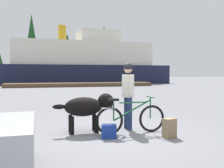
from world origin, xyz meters
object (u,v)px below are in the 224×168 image
(sailboat_moored, at_px, (0,80))
(dog, at_px, (88,106))
(backpack, at_px, (169,128))
(person_cyclist, at_px, (128,89))
(bicycle, at_px, (131,118))
(handbag_pannier, at_px, (109,131))
(ferry_boat, at_px, (83,64))

(sailboat_moored, bearing_deg, dog, -79.59)
(dog, relative_size, backpack, 3.49)
(person_cyclist, bearing_deg, bicycle, -103.08)
(bicycle, distance_m, handbag_pannier, 0.74)
(ferry_boat, bearing_deg, dog, -99.77)
(handbag_pannier, xyz_separation_m, ferry_boat, (4.90, 31.15, 2.65))
(bicycle, height_order, person_cyclist, person_cyclist)
(dog, distance_m, backpack, 2.03)
(person_cyclist, xyz_separation_m, sailboat_moored, (-7.57, 35.27, -0.56))
(person_cyclist, distance_m, ferry_boat, 30.66)
(bicycle, xyz_separation_m, dog, (-0.97, 0.44, 0.27))
(dog, bearing_deg, bicycle, -24.52)
(backpack, bearing_deg, person_cyclist, 117.49)
(person_cyclist, relative_size, sailboat_moored, 0.19)
(ferry_boat, xyz_separation_m, sailboat_moored, (-11.72, 4.94, -2.31))
(dog, distance_m, ferry_boat, 30.91)
(ferry_boat, relative_size, sailboat_moored, 2.56)
(bicycle, xyz_separation_m, backpack, (0.71, -0.63, -0.15))
(backpack, relative_size, ferry_boat, 0.02)
(bicycle, height_order, backpack, bicycle)
(ferry_boat, distance_m, sailboat_moored, 12.93)
(bicycle, bearing_deg, backpack, -41.63)
(backpack, distance_m, handbag_pannier, 1.38)
(bicycle, height_order, handbag_pannier, bicycle)
(bicycle, relative_size, ferry_boat, 0.08)
(bicycle, relative_size, sailboat_moored, 0.19)
(person_cyclist, height_order, sailboat_moored, sailboat_moored)
(dog, relative_size, ferry_boat, 0.07)
(bicycle, bearing_deg, person_cyclist, 76.92)
(backpack, height_order, handbag_pannier, backpack)
(backpack, bearing_deg, ferry_boat, 83.55)
(ferry_boat, bearing_deg, handbag_pannier, -98.95)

